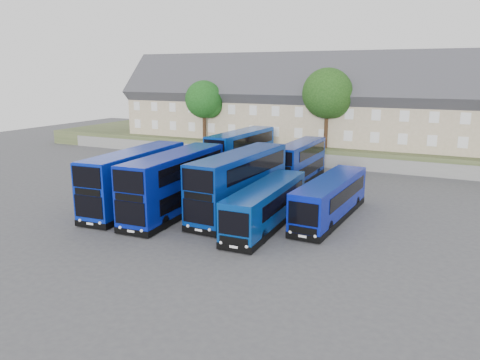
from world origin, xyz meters
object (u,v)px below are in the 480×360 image
dd_front_mid (175,184)px  tree_west (205,101)px  tree_mid (329,95)px  dd_front_left (136,180)px  coach_east_a (266,206)px

dd_front_mid → tree_west: (-10.88, 23.66, 4.76)m
tree_mid → tree_west: bearing=-178.2°
dd_front_left → tree_west: (-7.19, 23.73, 4.79)m
coach_east_a → tree_mid: 25.07m
tree_west → tree_mid: size_ratio=0.83×
dd_front_mid → tree_mid: 25.37m
dd_front_mid → tree_west: bearing=111.7°
coach_east_a → tree_mid: (-2.40, 24.07, 6.59)m
dd_front_mid → tree_mid: size_ratio=1.29×
tree_mid → dd_front_mid: bearing=-102.0°
dd_front_mid → tree_mid: bearing=75.0°
coach_east_a → tree_west: 30.42m
dd_front_left → tree_mid: (8.81, 24.23, 5.81)m
dd_front_left → dd_front_mid: 3.69m
dd_front_left → coach_east_a: size_ratio=1.06×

